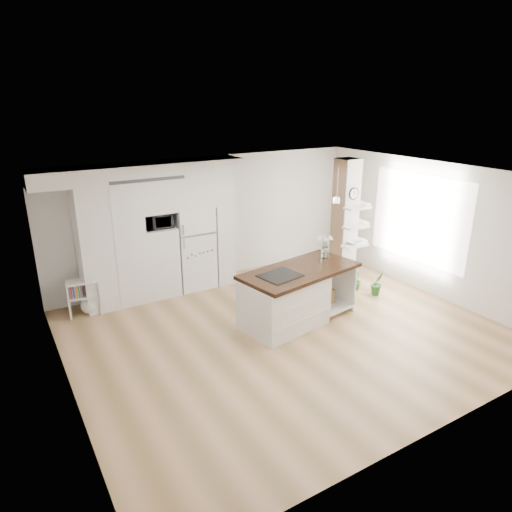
{
  "coord_description": "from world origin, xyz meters",
  "views": [
    {
      "loc": [
        -4.06,
        -5.78,
        3.88
      ],
      "look_at": [
        -0.06,
        0.9,
        1.14
      ],
      "focal_mm": 32.0,
      "sensor_mm": 36.0,
      "label": 1
    }
  ],
  "objects_px": {
    "kitchen_island": "(289,298)",
    "floor_plant_a": "(377,283)",
    "refrigerator": "(193,247)",
    "bookshelf": "(86,299)"
  },
  "relations": [
    {
      "from": "kitchen_island",
      "to": "floor_plant_a",
      "type": "distance_m",
      "value": 2.3
    },
    {
      "from": "kitchen_island",
      "to": "bookshelf",
      "type": "xyz_separation_m",
      "value": [
        -3.03,
        2.27,
        -0.21
      ]
    },
    {
      "from": "floor_plant_a",
      "to": "refrigerator",
      "type": "bearing_deg",
      "value": 142.31
    },
    {
      "from": "refrigerator",
      "to": "floor_plant_a",
      "type": "xyz_separation_m",
      "value": [
        3.03,
        -2.34,
        -0.62
      ]
    },
    {
      "from": "bookshelf",
      "to": "floor_plant_a",
      "type": "bearing_deg",
      "value": -13.18
    },
    {
      "from": "bookshelf",
      "to": "floor_plant_a",
      "type": "distance_m",
      "value": 5.73
    },
    {
      "from": "kitchen_island",
      "to": "floor_plant_a",
      "type": "height_order",
      "value": "kitchen_island"
    },
    {
      "from": "refrigerator",
      "to": "kitchen_island",
      "type": "xyz_separation_m",
      "value": [
        0.75,
        -2.45,
        -0.36
      ]
    },
    {
      "from": "kitchen_island",
      "to": "bookshelf",
      "type": "distance_m",
      "value": 3.79
    },
    {
      "from": "kitchen_island",
      "to": "refrigerator",
      "type": "bearing_deg",
      "value": 97.23
    }
  ]
}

